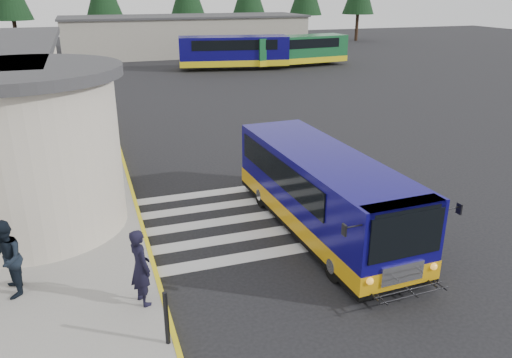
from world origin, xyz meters
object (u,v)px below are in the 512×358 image
object	(u,v)px
transit_bus	(322,195)
far_bus_a	(233,51)
pedestrian_b	(6,259)
pedestrian_a	(140,267)
far_bus_b	(299,49)
bollard	(166,318)

from	to	relation	value
transit_bus	far_bus_a	xyz separation A→B (m)	(6.77, 32.17, 0.48)
far_bus_a	pedestrian_b	bearing A→B (deg)	165.58
pedestrian_a	far_bus_a	distance (m)	36.62
transit_bus	far_bus_b	distance (m)	34.66
far_bus_b	pedestrian_b	bearing A→B (deg)	140.28
transit_bus	far_bus_a	bearing A→B (deg)	76.05
transit_bus	pedestrian_a	world-z (taller)	transit_bus
transit_bus	pedestrian_a	xyz separation A→B (m)	(-5.63, -2.28, -0.09)
transit_bus	bollard	xyz separation A→B (m)	(-5.33, -3.89, -0.41)
transit_bus	far_bus_b	bearing A→B (deg)	65.63
pedestrian_a	pedestrian_b	distance (m)	3.19
bollard	far_bus_b	xyz separation A→B (m)	(18.48, 35.96, 0.82)
transit_bus	bollard	distance (m)	6.61
pedestrian_b	far_bus_a	world-z (taller)	far_bus_a
pedestrian_a	bollard	bearing A→B (deg)	170.73
pedestrian_a	bollard	size ratio (longest dim) A/B	1.54
bollard	far_bus_a	size ratio (longest dim) A/B	0.12
pedestrian_a	bollard	distance (m)	1.67
far_bus_a	far_bus_b	distance (m)	6.38
transit_bus	far_bus_a	size ratio (longest dim) A/B	0.86
pedestrian_b	far_bus_b	distance (m)	39.51
pedestrian_b	transit_bus	bearing A→B (deg)	89.29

